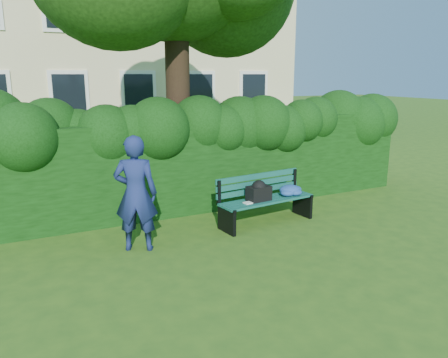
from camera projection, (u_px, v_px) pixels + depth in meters
name	position (u px, v px, depth m)	size (l,w,h in m)	color
ground	(240.00, 244.00, 7.05)	(80.00, 80.00, 0.00)	#2D5318
hedge	(189.00, 165.00, 8.76)	(10.00, 1.00, 1.80)	black
park_bench	(270.00, 196.00, 7.98)	(1.88, 0.75, 0.89)	#0E4743
man_reading	(136.00, 194.00, 6.64)	(0.66, 0.43, 1.80)	navy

